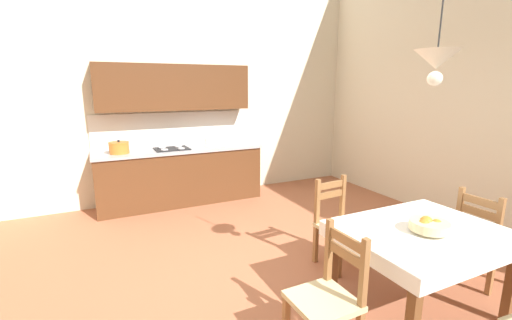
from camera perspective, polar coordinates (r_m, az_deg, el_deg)
The scene contains 10 objects.
ground_plane at distance 3.66m, azimuth 1.96°, elevation -19.58°, with size 6.70×6.45×0.10m, color #A86042.
wall_back at distance 5.91m, azimuth -11.80°, elevation 13.59°, with size 6.70×0.12×4.08m, color beige.
wall_right at distance 5.32m, azimuth 34.10°, elevation 11.96°, with size 0.12×6.45×4.08m, color beige.
kitchen_cabinetry at distance 5.63m, azimuth -12.69°, elevation 1.51°, with size 2.60×0.63×2.20m.
dining_table at distance 3.16m, azimuth 25.77°, elevation -12.39°, with size 1.29×1.02×0.75m.
dining_chair_window_side at distance 4.01m, azimuth 33.63°, elevation -10.91°, with size 0.43×0.43×0.93m.
dining_chair_tv_side at distance 2.60m, azimuth 11.85°, elevation -21.53°, with size 0.43×0.43×0.93m.
dining_chair_kitchen_side at distance 3.78m, azimuth 13.51°, elevation -10.43°, with size 0.45×0.45×0.93m.
fruit_bowl at distance 3.04m, azimuth 26.84°, elevation -9.68°, with size 0.30×0.30×0.12m.
pendant_lamp at distance 2.92m, azimuth 27.86°, elevation 14.42°, with size 0.32×0.32×0.80m.
Camera 1 is at (-1.45, -2.74, 1.88)m, focal length 24.04 mm.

